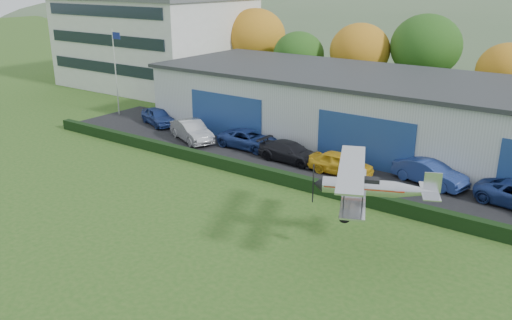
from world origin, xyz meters
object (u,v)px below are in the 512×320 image
Objects in this scene: car_3 at (290,152)px; car_0 at (158,116)px; car_5 at (430,172)px; car_1 at (192,131)px; hangar at (398,112)px; car_2 at (249,139)px; car_4 at (341,163)px; biplane at (369,186)px; office_block at (156,41)px; flagpole at (116,64)px.

car_0 is at bearing 86.48° from car_3.
car_5 is at bearing -69.38° from car_0.
car_1 is 1.05× the size of car_5.
car_1 is at bearing -148.58° from hangar.
car_2 is (10.55, -0.81, -0.06)m from car_0.
car_4 is at bearing -74.40° from car_0.
biplane is at bearing -129.55° from car_3.
car_0 is 6.04m from car_1.
car_0 is (13.67, -13.41, -4.42)m from office_block.
office_block is 4.70× the size of car_0.
car_3 is 1.11× the size of car_4.
car_1 reaches higher than car_2.
car_5 is (4.77, -6.55, -1.83)m from hangar.
office_block is at bearing 121.97° from flagpole.
flagpole reaches higher than car_2.
car_0 is at bearing 133.05° from biplane.
car_5 is at bearing -1.10° from flagpole.
flagpole is at bearing 103.45° from car_5.
car_2 is (24.22, -14.22, -4.47)m from office_block.
office_block is 4.76× the size of car_4.
office_block is 40.37m from car_5.
car_0 is 0.88× the size of car_1.
car_0 is 18.83m from car_4.
car_4 is at bearing -90.56° from car_3.
car_5 is (37.77, -13.57, -4.39)m from office_block.
flagpole is 29.92m from car_5.
biplane is at bearing -163.73° from car_5.
office_block is at bearing 64.69° from car_3.
car_1 is 13.03m from car_4.
car_2 is at bearing -73.41° from car_0.
hangar is 8.39m from car_4.
hangar reaches higher than car_1.
car_5 reaches higher than car_2.
car_3 is (-4.66, -7.94, -1.91)m from hangar.
car_5 is (13.55, 0.66, 0.08)m from car_2.
car_1 is 8.96m from car_3.
car_2 is 13.57m from car_5.
car_5 is (5.35, 1.61, 0.04)m from car_4.
flagpole is at bearing 136.27° from biplane.
car_1 is at bearing 131.76° from biplane.
car_5 is at bearing -19.76° from office_block.
office_block is at bearing 75.07° from car_1.
car_4 is 5.59m from car_5.
office_block is (-33.00, 7.02, 2.56)m from hangar.
hangar is 20.44m from car_0.
office_block is at bearing 59.46° from car_2.
car_0 is 0.91× the size of car_3.
office_block is 4.30× the size of car_3.
office_block is 4.15× the size of car_2.
office_block is at bearing 84.79° from car_5.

